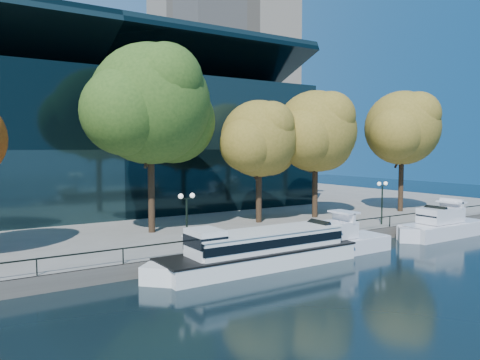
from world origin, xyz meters
TOP-DOWN VIEW (x-y plane):
  - ground at (0.00, 0.00)m, footprint 160.00×160.00m
  - promenade at (0.00, 36.38)m, footprint 90.00×67.08m
  - railing at (0.00, 3.25)m, footprint 88.20×0.08m
  - convention_building at (-4.00, 31.79)m, footprint 50.00×24.57m
  - office_tower at (28.00, 55.00)m, footprint 22.50×22.50m
  - tour_boat at (-1.41, 1.05)m, footprint 16.07×3.58m
  - cruiser_near at (5.31, 1.15)m, footprint 11.27×2.90m
  - cruiser_far at (19.02, 0.81)m, footprint 10.64×2.95m
  - tree_2 at (-4.13, 12.34)m, footprint 12.60×10.33m
  - tree_3 at (6.55, 11.76)m, footprint 9.16×7.51m
  - tree_4 at (13.40, 11.34)m, footprint 10.44×8.56m
  - tree_5 at (24.66, 9.47)m, footprint 10.35×8.49m
  - lamp_1 at (-4.96, 4.50)m, footprint 1.26×0.36m
  - lamp_2 at (15.38, 4.50)m, footprint 1.26×0.36m

SIDE VIEW (x-z plane):
  - ground at x=0.00m, z-range 0.00..0.00m
  - promenade at x=0.00m, z-range 0.00..1.00m
  - cruiser_near at x=5.31m, z-range -0.62..2.65m
  - cruiser_far at x=19.02m, z-range -0.63..2.84m
  - tour_boat at x=-1.41m, z-range -0.23..2.82m
  - railing at x=0.00m, z-range 1.44..2.43m
  - lamp_1 at x=-4.96m, z-range 1.97..6.00m
  - lamp_2 at x=15.38m, z-range 1.97..6.00m
  - convention_building at x=-4.00m, z-range -2.21..19.22m
  - tree_3 at x=6.55m, z-range 3.03..14.76m
  - tree_4 at x=13.40m, z-range 3.16..16.19m
  - tree_5 at x=24.66m, z-range 3.45..16.99m
  - tree_2 at x=-4.13m, z-range 3.68..19.56m
  - office_tower at x=28.00m, z-range 0.07..65.97m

